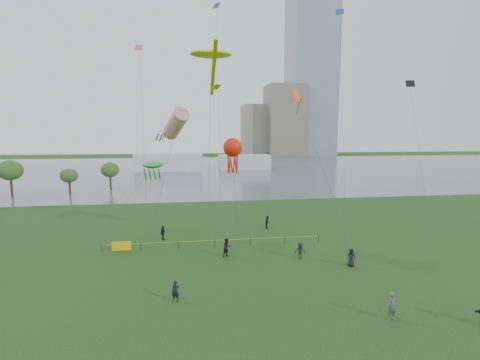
{
  "coord_description": "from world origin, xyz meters",
  "views": [
    {
      "loc": [
        -4.7,
        -23.13,
        12.47
      ],
      "look_at": [
        0.0,
        10.0,
        8.0
      ],
      "focal_mm": 26.0,
      "sensor_mm": 36.0,
      "label": 1
    }
  ],
  "objects": [
    {
      "name": "spectator_g",
      "position": [
        5.22,
        20.74,
        0.84
      ],
      "size": [
        0.91,
        1.0,
        1.68
      ],
      "primitive_type": "imported",
      "rotation": [
        0.0,
        0.0,
        1.16
      ],
      "color": "black",
      "rests_on": "ground_plane"
    },
    {
      "name": "lake",
      "position": [
        0.0,
        100.0,
        0.02
      ],
      "size": [
        400.0,
        120.0,
        0.08
      ],
      "primitive_type": "cube",
      "color": "#4F5B6D",
      "rests_on": "ground_plane"
    },
    {
      "name": "spectator_b",
      "position": [
        5.98,
        9.22,
        0.83
      ],
      "size": [
        1.2,
        0.88,
        1.66
      ],
      "primitive_type": "imported",
      "rotation": [
        0.0,
        0.0,
        -0.27
      ],
      "color": "black",
      "rests_on": "ground_plane"
    },
    {
      "name": "small_kites",
      "position": [
        4.94,
        19.29,
        24.04
      ],
      "size": [
        31.1,
        12.77,
        11.11
      ],
      "color": "#E5598C"
    },
    {
      "name": "kite_flyer",
      "position": [
        8.54,
        -2.79,
        0.97
      ],
      "size": [
        0.74,
        0.51,
        1.94
      ],
      "primitive_type": "imported",
      "rotation": [
        0.0,
        0.0,
        0.07
      ],
      "color": "#505357",
      "rests_on": "ground_plane"
    },
    {
      "name": "trees",
      "position": [
        -38.32,
        49.56,
        5.11
      ],
      "size": [
        29.58,
        16.73,
        7.82
      ],
      "color": "#322216",
      "rests_on": "ground_plane"
    },
    {
      "name": "tower",
      "position": [
        62.0,
        168.0,
        60.0
      ],
      "size": [
        24.0,
        24.0,
        120.0
      ],
      "primitive_type": "cube",
      "color": "gray",
      "rests_on": "ground_plane"
    },
    {
      "name": "spectator_c",
      "position": [
        -8.15,
        17.56,
        0.84
      ],
      "size": [
        0.75,
        1.07,
        1.69
      ],
      "primitive_type": "imported",
      "rotation": [
        0.0,
        0.0,
        1.19
      ],
      "color": "black",
      "rests_on": "ground_plane"
    },
    {
      "name": "kite_windsock",
      "position": [
        -6.42,
        19.46,
        13.64
      ],
      "size": [
        5.13,
        5.18,
        15.59
      ],
      "rotation": [
        0.0,
        0.0,
        0.02
      ],
      "color": "#3F3F42"
    },
    {
      "name": "spectator_f",
      "position": [
        -6.02,
        1.84,
        0.81
      ],
      "size": [
        0.65,
        0.49,
        1.62
      ],
      "primitive_type": "imported",
      "rotation": [
        0.0,
        0.0,
        -0.19
      ],
      "color": "black",
      "rests_on": "ground_plane"
    },
    {
      "name": "building_low",
      "position": [
        32.0,
        168.0,
        14.0
      ],
      "size": [
        16.0,
        18.0,
        28.0
      ],
      "primitive_type": "cube",
      "color": "gray",
      "rests_on": "ground_plane"
    },
    {
      "name": "pavilion_left",
      "position": [
        -12.0,
        95.0,
        3.0
      ],
      "size": [
        22.0,
        8.0,
        6.0
      ],
      "primitive_type": "cube",
      "color": "silver",
      "rests_on": "ground_plane"
    },
    {
      "name": "spectator_d",
      "position": [
        10.15,
        6.63,
        0.87
      ],
      "size": [
        0.99,
        0.8,
        1.74
      ],
      "primitive_type": "imported",
      "rotation": [
        0.0,
        0.0,
        -0.34
      ],
      "color": "black",
      "rests_on": "ground_plane"
    },
    {
      "name": "kite_stingray",
      "position": [
        -2.32,
        16.34,
        21.02
      ],
      "size": [
        4.64,
        9.93,
        21.48
      ],
      "rotation": [
        0.0,
        0.0,
        -0.09
      ],
      "color": "#3F3F42"
    },
    {
      "name": "kite_creature",
      "position": [
        -9.31,
        20.43,
        8.68
      ],
      "size": [
        7.94,
        7.61,
        9.15
      ],
      "rotation": [
        0.0,
        0.0,
        -0.21
      ],
      "color": "#3F3F42"
    },
    {
      "name": "fence",
      "position": [
        -8.35,
        14.13,
        0.55
      ],
      "size": [
        24.07,
        0.07,
        1.05
      ],
      "color": "black",
      "rests_on": "ground_plane"
    },
    {
      "name": "kite_delta",
      "position": [
        5.47,
        8.92,
        15.21
      ],
      "size": [
        2.06,
        16.47,
        16.75
      ],
      "rotation": [
        0.0,
        0.0,
        0.34
      ],
      "color": "#3F3F42"
    },
    {
      "name": "pavilion_right",
      "position": [
        14.0,
        98.0,
        2.5
      ],
      "size": [
        18.0,
        7.0,
        5.0
      ],
      "primitive_type": "cube",
      "color": "silver",
      "rests_on": "ground_plane"
    },
    {
      "name": "ground_plane",
      "position": [
        0.0,
        0.0,
        0.0
      ],
      "size": [
        400.0,
        400.0,
        0.0
      ],
      "primitive_type": "plane",
      "color": "#133310"
    },
    {
      "name": "kite_octopus",
      "position": [
        -0.05,
        15.49,
        10.87
      ],
      "size": [
        2.14,
        2.87,
        12.03
      ],
      "rotation": [
        0.0,
        0.0,
        -0.18
      ],
      "color": "#3F3F42"
    },
    {
      "name": "spectator_a",
      "position": [
        -1.22,
        10.8,
        0.97
      ],
      "size": [
        1.19,
        1.13,
        1.94
      ],
      "primitive_type": "imported",
      "rotation": [
        0.0,
        0.0,
        0.59
      ],
      "color": "black",
      "rests_on": "ground_plane"
    },
    {
      "name": "building_mid",
      "position": [
        46.0,
        162.0,
        19.0
      ],
      "size": [
        20.0,
        20.0,
        38.0
      ],
      "primitive_type": "cube",
      "color": "slate",
      "rests_on": "ground_plane"
    }
  ]
}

